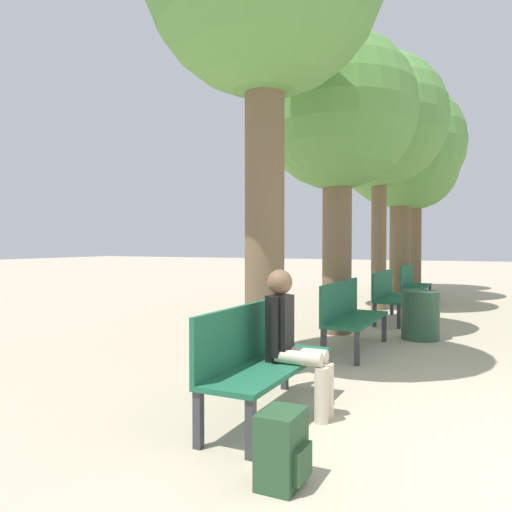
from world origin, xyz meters
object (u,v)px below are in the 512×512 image
at_px(bench_row_2, 390,293).
at_px(tree_row_2, 380,121).
at_px(backpack, 283,449).
at_px(bench_row_1, 349,311).
at_px(trash_bin, 420,315).
at_px(bench_row_0, 260,353).
at_px(bench_row_3, 412,282).
at_px(tree_row_4, 415,169).
at_px(person_seated, 292,337).
at_px(tree_row_1, 337,116).
at_px(tree_row_3, 400,147).

height_order(bench_row_2, tree_row_2, tree_row_2).
bearing_deg(bench_row_2, backpack, -84.56).
bearing_deg(bench_row_1, trash_bin, 58.10).
height_order(backpack, trash_bin, trash_bin).
xyz_separation_m(bench_row_0, bench_row_3, (0.00, 8.40, 0.00)).
distance_m(bench_row_3, backpack, 9.45).
bearing_deg(tree_row_2, bench_row_2, -70.99).
distance_m(bench_row_0, bench_row_2, 5.60).
bearing_deg(bench_row_0, tree_row_4, 92.42).
bearing_deg(person_seated, bench_row_2, 92.48).
distance_m(bench_row_0, backpack, 1.24).
bearing_deg(backpack, bench_row_2, 95.44).
height_order(tree_row_2, trash_bin, tree_row_2).
height_order(bench_row_1, person_seated, person_seated).
height_order(tree_row_2, person_seated, tree_row_2).
distance_m(bench_row_2, tree_row_1, 3.38).
distance_m(bench_row_3, person_seated, 8.28).
bearing_deg(tree_row_4, bench_row_3, -82.37).
height_order(bench_row_0, tree_row_3, tree_row_3).
distance_m(tree_row_3, person_seated, 10.16).
height_order(bench_row_2, tree_row_4, tree_row_4).
bearing_deg(tree_row_3, person_seated, -85.50).
height_order(bench_row_2, tree_row_1, tree_row_1).
xyz_separation_m(tree_row_3, backpack, (1.15, -10.73, -3.73)).
xyz_separation_m(bench_row_2, tree_row_2, (-0.52, 1.50, 3.52)).
distance_m(bench_row_3, tree_row_3, 3.70).
distance_m(bench_row_0, bench_row_1, 2.80).
height_order(bench_row_0, bench_row_2, same).
relative_size(bench_row_1, tree_row_2, 0.30).
bearing_deg(tree_row_1, bench_row_1, -66.06).
bearing_deg(tree_row_3, bench_row_2, -82.83).
height_order(tree_row_1, trash_bin, tree_row_1).
relative_size(tree_row_3, tree_row_4, 1.11).
distance_m(tree_row_1, tree_row_2, 3.19).
bearing_deg(bench_row_3, tree_row_3, 111.49).
distance_m(bench_row_3, tree_row_1, 5.33).
xyz_separation_m(person_seated, trash_bin, (0.52, 3.88, -0.29)).
xyz_separation_m(bench_row_0, backpack, (0.63, -1.02, -0.30)).
bearing_deg(trash_bin, bench_row_1, -121.90).
xyz_separation_m(bench_row_1, tree_row_2, (-0.52, 4.30, 3.52)).
height_order(bench_row_3, tree_row_1, tree_row_1).
bearing_deg(tree_row_1, bench_row_3, 83.34).
bearing_deg(bench_row_3, backpack, -86.17).
relative_size(tree_row_1, person_seated, 3.93).
bearing_deg(backpack, tree_row_3, 96.10).
bearing_deg(backpack, person_seated, 108.94).
relative_size(bench_row_0, trash_bin, 2.32).
bearing_deg(tree_row_2, backpack, -81.95).
relative_size(bench_row_2, trash_bin, 2.32).
xyz_separation_m(bench_row_0, tree_row_1, (-0.52, 3.96, 2.92)).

